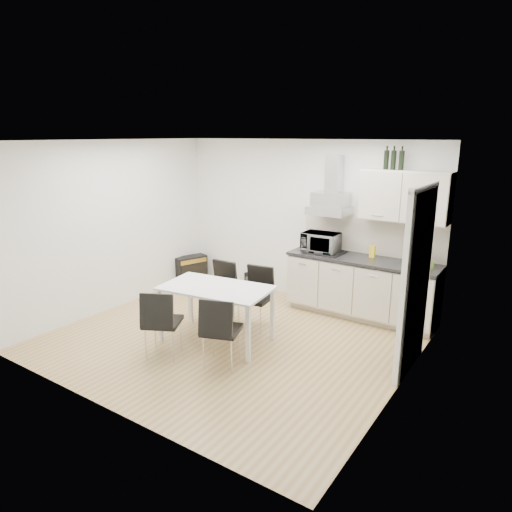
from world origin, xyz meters
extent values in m
plane|color=tan|center=(0.00, 0.00, 0.00)|extent=(4.50, 4.50, 0.00)
cube|color=white|center=(0.00, 2.00, 1.30)|extent=(4.50, 0.10, 2.60)
cube|color=white|center=(0.00, -2.00, 1.30)|extent=(4.50, 0.10, 2.60)
cube|color=white|center=(-2.25, 0.00, 1.30)|extent=(0.10, 4.00, 2.60)
cube|color=white|center=(2.25, 0.00, 1.30)|extent=(0.10, 4.00, 2.60)
plane|color=white|center=(0.00, 0.00, 2.60)|extent=(4.50, 4.50, 0.00)
cube|color=white|center=(2.21, 0.55, 1.05)|extent=(0.08, 1.04, 2.10)
cube|color=beige|center=(1.15, 1.74, 0.05)|extent=(2.16, 0.52, 0.10)
cube|color=white|center=(1.15, 1.70, 0.48)|extent=(2.20, 0.60, 0.76)
cube|color=#242427|center=(1.15, 1.69, 0.90)|extent=(2.22, 0.64, 0.04)
cube|color=beige|center=(1.15, 1.99, 1.21)|extent=(2.20, 0.02, 0.58)
cube|color=white|center=(1.65, 1.82, 1.85)|extent=(1.20, 0.35, 0.70)
cube|color=silver|center=(0.55, 1.78, 1.65)|extent=(0.60, 0.46, 0.30)
cube|color=silver|center=(0.55, 1.89, 2.10)|extent=(0.22, 0.20, 0.55)
imported|color=silver|center=(0.47, 1.68, 1.10)|extent=(0.56, 0.32, 0.37)
cube|color=yellow|center=(1.25, 1.80, 1.01)|extent=(0.08, 0.04, 0.18)
cylinder|color=brown|center=(2.08, 1.65, 0.98)|extent=(0.04, 0.04, 0.11)
cylinder|color=#4C6626|center=(2.14, 1.65, 0.98)|extent=(0.04, 0.04, 0.11)
cylinder|color=black|center=(1.35, 1.82, 2.36)|extent=(0.07, 0.07, 0.32)
cylinder|color=black|center=(1.45, 1.82, 2.36)|extent=(0.07, 0.07, 0.32)
cylinder|color=black|center=(1.56, 1.82, 2.36)|extent=(0.07, 0.07, 0.32)
cube|color=white|center=(-0.14, -0.14, 0.73)|extent=(1.51, 0.98, 0.03)
cube|color=white|center=(-0.74, -0.57, 0.36)|extent=(0.06, 0.06, 0.72)
cube|color=white|center=(0.56, -0.40, 0.36)|extent=(0.06, 0.06, 0.72)
cube|color=white|center=(-0.83, 0.13, 0.36)|extent=(0.06, 0.06, 0.72)
cube|color=white|center=(0.47, 0.30, 0.36)|extent=(0.06, 0.06, 0.72)
cube|color=black|center=(-2.11, 1.56, 0.24)|extent=(0.43, 0.63, 0.49)
cube|color=gold|center=(-1.98, 1.56, 0.42)|extent=(0.19, 0.50, 0.08)
cube|color=black|center=(-1.00, 1.90, 0.13)|extent=(0.20, 0.19, 0.27)
camera|label=1|loc=(3.44, -4.52, 2.68)|focal=32.00mm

